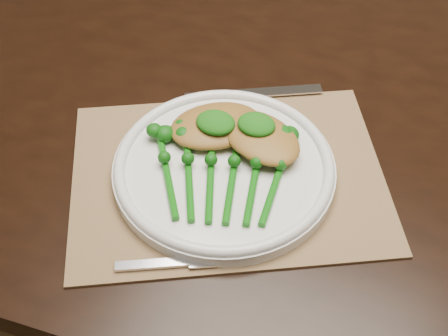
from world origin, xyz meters
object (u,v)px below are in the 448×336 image
at_px(dining_table, 276,245).
at_px(dinner_plate, 224,167).
at_px(broccolini_bundle, 221,178).
at_px(chicken_fillet_left, 216,126).
at_px(placemat, 228,176).

xyz_separation_m(dining_table, dinner_plate, (-0.04, -0.17, 0.39)).
xyz_separation_m(dining_table, broccolini_bundle, (-0.03, -0.20, 0.40)).
distance_m(dinner_plate, chicken_fillet_left, 0.07).
bearing_deg(placemat, dining_table, 50.49).
relative_size(dinner_plate, chicken_fillet_left, 2.30).
height_order(dining_table, placemat, placemat).
distance_m(placemat, broccolini_bundle, 0.04).
bearing_deg(dining_table, dinner_plate, -107.59).
relative_size(placemat, broccolini_bundle, 1.85).
bearing_deg(chicken_fillet_left, dining_table, 19.71).
relative_size(placemat, chicken_fillet_left, 3.22).
bearing_deg(dinner_plate, dining_table, 77.50).
xyz_separation_m(placemat, chicken_fillet_left, (-0.04, 0.05, 0.03)).
bearing_deg(dining_table, placemat, -105.84).
height_order(dining_table, broccolini_bundle, broccolini_bundle).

